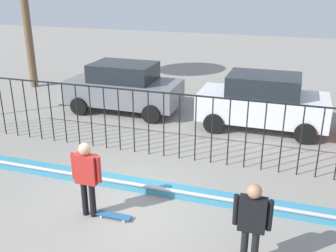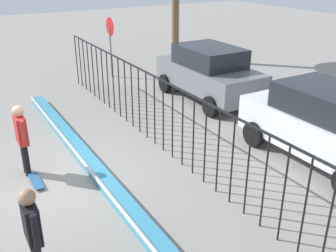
{
  "view_description": "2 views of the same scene",
  "coord_description": "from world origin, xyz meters",
  "px_view_note": "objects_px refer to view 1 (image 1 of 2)",
  "views": [
    {
      "loc": [
        3.38,
        -6.96,
        4.91
      ],
      "look_at": [
        0.36,
        2.21,
        1.25
      ],
      "focal_mm": 41.8,
      "sensor_mm": 36.0,
      "label": 1
    },
    {
      "loc": [
        8.12,
        -1.69,
        4.75
      ],
      "look_at": [
        0.81,
        2.6,
        1.08
      ],
      "focal_mm": 41.72,
      "sensor_mm": 36.0,
      "label": 2
    }
  ],
  "objects_px": {
    "camera_operator": "(252,219)",
    "parked_car_white": "(262,101)",
    "skateboarder": "(86,173)",
    "skateboard": "(114,215)",
    "parked_car_gray": "(124,87)"
  },
  "relations": [
    {
      "from": "skateboarder",
      "to": "parked_car_gray",
      "type": "distance_m",
      "value": 7.23
    },
    {
      "from": "skateboard",
      "to": "parked_car_gray",
      "type": "height_order",
      "value": "parked_car_gray"
    },
    {
      "from": "skateboarder",
      "to": "skateboard",
      "type": "height_order",
      "value": "skateboarder"
    },
    {
      "from": "skateboarder",
      "to": "parked_car_white",
      "type": "height_order",
      "value": "parked_car_white"
    },
    {
      "from": "skateboard",
      "to": "parked_car_white",
      "type": "height_order",
      "value": "parked_car_white"
    },
    {
      "from": "parked_car_gray",
      "to": "camera_operator",
      "type": "bearing_deg",
      "value": -55.18
    },
    {
      "from": "skateboarder",
      "to": "camera_operator",
      "type": "bearing_deg",
      "value": 8.85
    },
    {
      "from": "skateboard",
      "to": "camera_operator",
      "type": "bearing_deg",
      "value": -3.63
    },
    {
      "from": "skateboarder",
      "to": "parked_car_white",
      "type": "xyz_separation_m",
      "value": [
        3.03,
        6.63,
        -0.06
      ]
    },
    {
      "from": "skateboarder",
      "to": "camera_operator",
      "type": "height_order",
      "value": "skateboarder"
    },
    {
      "from": "parked_car_gray",
      "to": "parked_car_white",
      "type": "bearing_deg",
      "value": -5.63
    },
    {
      "from": "skateboarder",
      "to": "parked_car_gray",
      "type": "height_order",
      "value": "parked_car_gray"
    },
    {
      "from": "parked_car_gray",
      "to": "parked_car_white",
      "type": "xyz_separation_m",
      "value": [
        5.25,
        -0.25,
        0.0
      ]
    },
    {
      "from": "camera_operator",
      "to": "parked_car_white",
      "type": "distance_m",
      "value": 7.21
    },
    {
      "from": "skateboarder",
      "to": "camera_operator",
      "type": "relative_size",
      "value": 1.03
    }
  ]
}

